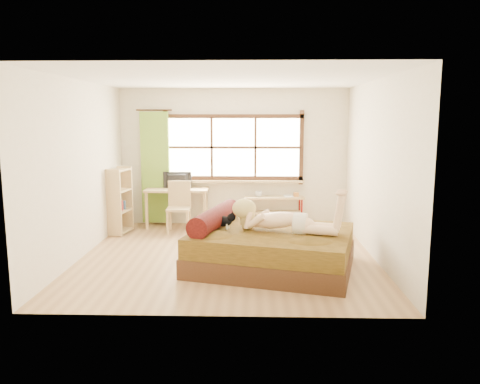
{
  "coord_description": "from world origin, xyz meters",
  "views": [
    {
      "loc": [
        0.4,
        -7.05,
        2.14
      ],
      "look_at": [
        0.19,
        0.2,
        0.98
      ],
      "focal_mm": 35.0,
      "sensor_mm": 36.0,
      "label": 1
    }
  ],
  "objects_px": {
    "kitten": "(222,220)",
    "pipe_shelf": "(274,204)",
    "chair": "(179,204)",
    "bed": "(268,247)",
    "woman": "(283,208)",
    "desk": "(177,194)",
    "bookshelf": "(119,201)"
  },
  "relations": [
    {
      "from": "desk",
      "to": "bookshelf",
      "type": "xyz_separation_m",
      "value": [
        -0.98,
        -0.56,
        -0.04
      ]
    },
    {
      "from": "chair",
      "to": "desk",
      "type": "bearing_deg",
      "value": 103.18
    },
    {
      "from": "bookshelf",
      "to": "bed",
      "type": "bearing_deg",
      "value": -26.09
    },
    {
      "from": "kitten",
      "to": "desk",
      "type": "distance_m",
      "value": 2.64
    },
    {
      "from": "bed",
      "to": "woman",
      "type": "bearing_deg",
      "value": -2.59
    },
    {
      "from": "kitten",
      "to": "pipe_shelf",
      "type": "height_order",
      "value": "kitten"
    },
    {
      "from": "desk",
      "to": "bookshelf",
      "type": "distance_m",
      "value": 1.13
    },
    {
      "from": "pipe_shelf",
      "to": "bed",
      "type": "bearing_deg",
      "value": -99.25
    },
    {
      "from": "bed",
      "to": "bookshelf",
      "type": "height_order",
      "value": "bookshelf"
    },
    {
      "from": "kitten",
      "to": "desk",
      "type": "xyz_separation_m",
      "value": [
        -1.05,
        2.42,
        -0.02
      ]
    },
    {
      "from": "chair",
      "to": "bookshelf",
      "type": "distance_m",
      "value": 1.1
    },
    {
      "from": "chair",
      "to": "pipe_shelf",
      "type": "bearing_deg",
      "value": 13.07
    },
    {
      "from": "bookshelf",
      "to": "woman",
      "type": "bearing_deg",
      "value": -25.01
    },
    {
      "from": "woman",
      "to": "desk",
      "type": "height_order",
      "value": "woman"
    },
    {
      "from": "woman",
      "to": "pipe_shelf",
      "type": "height_order",
      "value": "woman"
    },
    {
      "from": "desk",
      "to": "bed",
      "type": "bearing_deg",
      "value": -57.33
    },
    {
      "from": "pipe_shelf",
      "to": "woman",
      "type": "bearing_deg",
      "value": -94.83
    },
    {
      "from": "woman",
      "to": "pipe_shelf",
      "type": "bearing_deg",
      "value": 105.07
    },
    {
      "from": "woman",
      "to": "chair",
      "type": "xyz_separation_m",
      "value": [
        -1.82,
        2.2,
        -0.35
      ]
    },
    {
      "from": "kitten",
      "to": "bookshelf",
      "type": "height_order",
      "value": "bookshelf"
    },
    {
      "from": "kitten",
      "to": "bookshelf",
      "type": "xyz_separation_m",
      "value": [
        -2.03,
        1.86,
        -0.06
      ]
    },
    {
      "from": "desk",
      "to": "pipe_shelf",
      "type": "relative_size",
      "value": 1.03
    },
    {
      "from": "woman",
      "to": "desk",
      "type": "xyz_separation_m",
      "value": [
        -1.92,
        2.57,
        -0.22
      ]
    },
    {
      "from": "bookshelf",
      "to": "pipe_shelf",
      "type": "bearing_deg",
      "value": 22.93
    },
    {
      "from": "chair",
      "to": "pipe_shelf",
      "type": "distance_m",
      "value": 1.89
    },
    {
      "from": "chair",
      "to": "bed",
      "type": "bearing_deg",
      "value": -54.65
    },
    {
      "from": "bookshelf",
      "to": "kitten",
      "type": "bearing_deg",
      "value": -32.77
    },
    {
      "from": "bed",
      "to": "desk",
      "type": "height_order",
      "value": "bed"
    },
    {
      "from": "woman",
      "to": "kitten",
      "type": "distance_m",
      "value": 0.9
    },
    {
      "from": "woman",
      "to": "bookshelf",
      "type": "bearing_deg",
      "value": 160.27
    },
    {
      "from": "desk",
      "to": "pipe_shelf",
      "type": "xyz_separation_m",
      "value": [
        1.92,
        0.12,
        -0.23
      ]
    },
    {
      "from": "woman",
      "to": "chair",
      "type": "height_order",
      "value": "woman"
    }
  ]
}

